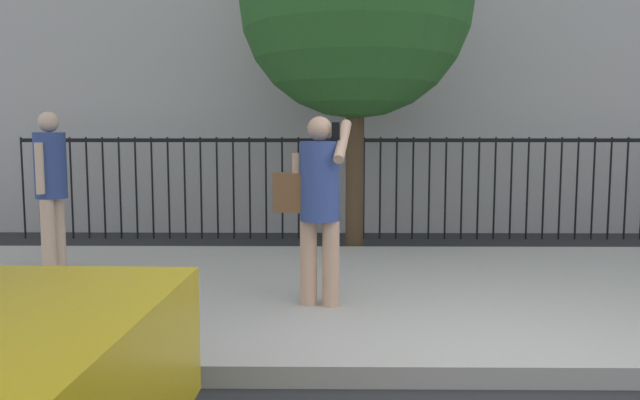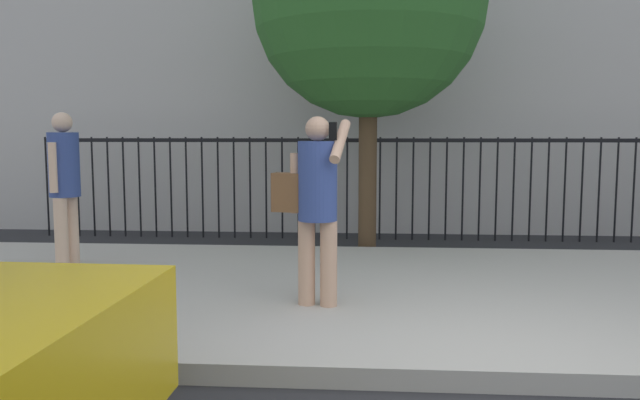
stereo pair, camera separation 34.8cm
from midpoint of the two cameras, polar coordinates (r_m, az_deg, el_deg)
The scene contains 6 objects.
ground_plane at distance 4.42m, azimuth 14.81°, elevation -16.23°, with size 60.00×60.00×0.00m, color #28282B.
sidewalk at distance 6.44m, azimuth 10.01°, elevation -8.29°, with size 28.00×4.40×0.15m, color #B2ADA3.
iron_fence at distance 9.94m, azimuth 6.65°, elevation 2.31°, with size 12.03×0.04×1.60m.
pedestrian_on_phone at distance 5.49m, azimuth -2.13°, elevation 0.28°, with size 0.69×0.49×1.65m.
pedestrian_walking at distance 7.65m, azimuth -24.28°, elevation 1.68°, with size 0.39×0.49×1.74m.
street_tree_near at distance 8.83m, azimuth 2.05°, elevation 17.43°, with size 3.12×3.12×4.97m.
Camera 1 is at (-1.21, -3.97, 1.66)m, focal length 35.55 mm.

